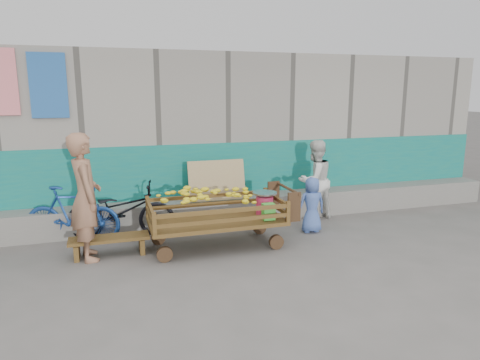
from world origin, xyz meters
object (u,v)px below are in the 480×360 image
object	(u,v)px
bicycle_dark	(121,211)
vendor_man	(85,197)
woman	(315,180)
child	(312,205)
banana_cart	(214,207)
bench	(110,242)
bicycle_blue	(73,214)

from	to	relation	value
bicycle_dark	vendor_man	bearing A→B (deg)	157.63
woman	vendor_man	bearing A→B (deg)	-4.60
woman	child	size ratio (longest dim) A/B	1.56
banana_cart	bench	xyz separation A→B (m)	(-1.51, 0.12, -0.42)
vendor_man	bicycle_blue	bearing A→B (deg)	7.10
bicycle_blue	child	bearing A→B (deg)	-82.36
vendor_man	woman	world-z (taller)	vendor_man
child	bicycle_blue	bearing A→B (deg)	-6.11
banana_cart	child	bearing A→B (deg)	7.29
banana_cart	bench	distance (m)	1.57
woman	bicycle_dark	distance (m)	3.43
banana_cart	bench	size ratio (longest dim) A/B	1.95
bench	vendor_man	world-z (taller)	vendor_man
bench	bicycle_blue	bearing A→B (deg)	123.99
vendor_man	banana_cart	bearing A→B (deg)	-103.42
vendor_man	bicycle_dark	world-z (taller)	vendor_man
bicycle_blue	bicycle_dark	bearing A→B (deg)	-75.24
bicycle_dark	bicycle_blue	xyz separation A→B (m)	(-0.73, 0.04, -0.00)
woman	bicycle_blue	bearing A→B (deg)	-16.19
bench	bicycle_dark	xyz separation A→B (m)	(0.20, 0.74, 0.24)
child	woman	bearing A→B (deg)	-116.06
woman	child	distance (m)	0.81
banana_cart	bicycle_dark	bearing A→B (deg)	146.63
bench	woman	size ratio (longest dim) A/B	0.76
child	bicycle_blue	size ratio (longest dim) A/B	0.63
banana_cart	child	size ratio (longest dim) A/B	2.33
banana_cart	bicycle_blue	xyz separation A→B (m)	(-2.03, 0.90, -0.18)
child	bicycle_blue	xyz separation A→B (m)	(-3.76, 0.68, -0.02)
vendor_man	bicycle_dark	size ratio (longest dim) A/B	1.05
child	bench	bearing A→B (deg)	5.93
banana_cart	child	xyz separation A→B (m)	(1.73, 0.22, -0.16)
child	banana_cart	bearing A→B (deg)	11.42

